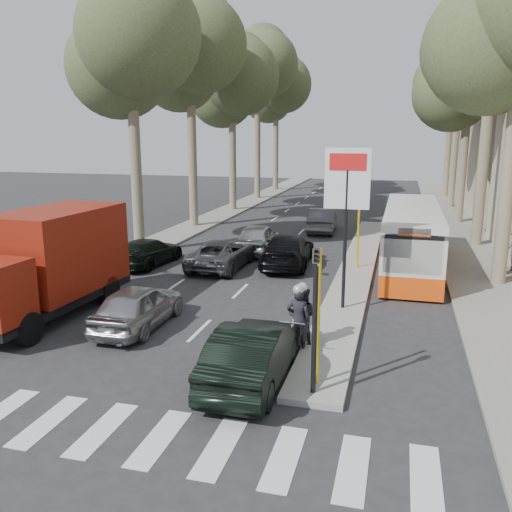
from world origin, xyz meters
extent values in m
plane|color=#28282B|center=(0.00, 0.00, 0.00)|extent=(120.00, 120.00, 0.00)
cube|color=gray|center=(8.60, 25.00, 0.06)|extent=(3.20, 70.00, 0.12)
cube|color=gray|center=(-8.00, 28.00, 0.06)|extent=(2.40, 64.00, 0.12)
cube|color=gray|center=(3.25, 11.00, 0.08)|extent=(1.50, 26.00, 0.16)
cylinder|color=yellow|center=(3.25, -1.00, 1.75)|extent=(0.10, 0.10, 3.50)
cylinder|color=yellow|center=(3.25, 5.00, 1.75)|extent=(0.10, 0.10, 3.50)
cylinder|color=yellow|center=(3.25, 11.00, 1.75)|extent=(0.10, 0.10, 3.50)
cylinder|color=black|center=(3.25, 5.00, 2.60)|extent=(0.12, 0.12, 5.20)
cube|color=white|center=(3.25, 5.00, 4.60)|extent=(1.50, 0.10, 2.00)
cube|color=red|center=(3.25, 4.94, 5.15)|extent=(1.20, 0.02, 0.55)
cylinder|color=black|center=(3.25, -1.50, 1.60)|extent=(0.12, 0.12, 3.20)
imported|color=black|center=(3.25, -1.50, 3.10)|extent=(0.16, 0.41, 1.00)
cylinder|color=#6B604C|center=(-8.00, 12.00, 4.20)|extent=(0.56, 0.56, 8.40)
sphere|color=#3D4929|center=(-9.00, 12.60, 9.30)|extent=(5.20, 5.20, 5.20)
sphere|color=#3D4929|center=(-7.10, 11.20, 10.50)|extent=(5.80, 5.80, 5.80)
sphere|color=#3D4929|center=(-7.80, 13.10, 11.70)|extent=(4.80, 4.80, 4.80)
cylinder|color=#6B604C|center=(-8.10, 20.00, 4.48)|extent=(0.56, 0.56, 8.96)
sphere|color=#3D4929|center=(-9.10, 20.60, 9.92)|extent=(5.20, 5.20, 5.20)
sphere|color=#3D4929|center=(-7.20, 19.20, 11.20)|extent=(5.80, 5.80, 5.80)
sphere|color=#3D4929|center=(-7.90, 21.10, 12.48)|extent=(4.80, 4.80, 4.80)
cylinder|color=#6B604C|center=(-7.90, 28.00, 4.06)|extent=(0.56, 0.56, 8.12)
sphere|color=#3D4929|center=(-8.90, 28.60, 8.99)|extent=(5.20, 5.20, 5.20)
sphere|color=#3D4929|center=(-7.00, 27.20, 10.15)|extent=(5.80, 5.80, 5.80)
sphere|color=#3D4929|center=(-7.70, 29.10, 11.31)|extent=(4.80, 4.80, 4.80)
cylinder|color=#6B604C|center=(-8.00, 36.00, 4.76)|extent=(0.56, 0.56, 9.52)
sphere|color=#3D4929|center=(-9.00, 36.60, 10.54)|extent=(5.20, 5.20, 5.20)
sphere|color=#3D4929|center=(-7.10, 35.20, 11.90)|extent=(5.80, 5.80, 5.80)
sphere|color=#3D4929|center=(-7.80, 37.10, 13.26)|extent=(4.80, 4.80, 4.80)
cylinder|color=#6B604C|center=(-8.10, 44.00, 4.34)|extent=(0.56, 0.56, 8.68)
sphere|color=#3D4929|center=(-9.10, 44.60, 9.61)|extent=(5.20, 5.20, 5.20)
sphere|color=#3D4929|center=(-7.20, 43.20, 10.85)|extent=(5.80, 5.80, 5.80)
sphere|color=#3D4929|center=(-7.90, 45.10, 12.09)|extent=(4.80, 4.80, 4.80)
cylinder|color=#6B604C|center=(9.00, 10.00, 4.20)|extent=(0.56, 0.56, 8.40)
sphere|color=#3D4929|center=(8.00, 10.60, 9.30)|extent=(5.20, 5.20, 5.20)
cylinder|color=#6B604C|center=(9.10, 18.00, 4.62)|extent=(0.56, 0.56, 9.24)
sphere|color=#3D4929|center=(8.10, 18.60, 10.23)|extent=(5.20, 5.20, 5.20)
cylinder|color=#6B604C|center=(8.90, 26.00, 3.92)|extent=(0.56, 0.56, 7.84)
sphere|color=#3D4929|center=(7.90, 26.60, 8.68)|extent=(5.20, 5.20, 5.20)
sphere|color=#3D4929|center=(9.80, 25.20, 9.80)|extent=(5.80, 5.80, 5.80)
sphere|color=#3D4929|center=(9.10, 27.10, 10.92)|extent=(4.80, 4.80, 4.80)
cylinder|color=#6B604C|center=(9.00, 34.00, 4.48)|extent=(0.56, 0.56, 8.96)
sphere|color=#3D4929|center=(8.00, 34.60, 9.92)|extent=(5.20, 5.20, 5.20)
sphere|color=#3D4929|center=(9.90, 33.20, 11.20)|extent=(5.80, 5.80, 5.80)
sphere|color=#3D4929|center=(9.20, 35.10, 12.48)|extent=(4.80, 4.80, 4.80)
cylinder|color=#6B604C|center=(9.10, 42.00, 4.20)|extent=(0.56, 0.56, 8.40)
sphere|color=#3D4929|center=(8.10, 42.60, 9.30)|extent=(5.20, 5.20, 5.20)
sphere|color=#3D4929|center=(10.00, 41.20, 10.50)|extent=(5.80, 5.80, 5.80)
sphere|color=#3D4929|center=(9.30, 43.10, 11.70)|extent=(4.80, 4.80, 4.80)
imported|color=#9B9EA3|center=(-2.88, 1.78, 0.71)|extent=(1.68, 4.16, 1.42)
imported|color=black|center=(1.66, -1.00, 0.76)|extent=(1.60, 4.59, 1.51)
imported|color=#4D4F55|center=(-2.80, 9.90, 0.66)|extent=(2.24, 4.77, 1.32)
imported|color=black|center=(0.04, 11.05, 0.75)|extent=(2.41, 5.28, 1.50)
imported|color=#A4A8AC|center=(-2.06, 13.54, 0.75)|extent=(2.03, 4.52, 1.51)
imported|color=#4E5056|center=(0.35, 20.29, 0.75)|extent=(1.85, 4.62, 1.49)
imported|color=black|center=(-6.30, 9.50, 0.63)|extent=(2.17, 4.50, 1.26)
cube|color=black|center=(-6.30, 1.86, 0.61)|extent=(2.76, 6.77, 0.28)
cylinder|color=black|center=(-5.30, -0.41, 0.50)|extent=(0.38, 1.01, 1.00)
cylinder|color=black|center=(-7.31, 3.91, 0.50)|extent=(0.38, 1.01, 1.00)
cylinder|color=black|center=(-5.09, 3.80, 0.50)|extent=(0.38, 1.01, 1.00)
cube|color=maroon|center=(-6.26, 2.75, 2.16)|extent=(2.78, 4.78, 2.77)
cube|color=#F24A0D|center=(5.55, 12.07, 0.52)|extent=(2.40, 10.79, 0.84)
cube|color=silver|center=(5.55, 12.07, 1.64)|extent=(2.40, 10.79, 1.41)
cube|color=black|center=(5.55, 12.07, 1.92)|extent=(2.41, 10.36, 0.80)
cube|color=silver|center=(5.55, 12.07, 2.67)|extent=(2.40, 10.79, 0.28)
cube|color=black|center=(5.53, 6.71, 1.78)|extent=(2.06, 0.07, 1.41)
cube|color=#F24A0D|center=(5.53, 6.71, 2.60)|extent=(1.12, 0.07, 0.30)
cylinder|color=black|center=(4.48, 8.63, 0.42)|extent=(0.27, 0.90, 0.90)
cylinder|color=black|center=(6.59, 8.62, 0.42)|extent=(0.27, 0.90, 0.90)
cylinder|color=black|center=(4.52, 15.31, 0.42)|extent=(0.27, 0.90, 0.90)
cylinder|color=black|center=(6.62, 15.30, 0.42)|extent=(0.27, 0.90, 0.90)
cylinder|color=black|center=(2.35, 0.22, 0.35)|extent=(0.15, 0.71, 0.71)
cylinder|color=black|center=(2.45, 1.87, 0.35)|extent=(0.15, 0.71, 0.71)
cylinder|color=silver|center=(2.36, 0.30, 0.77)|extent=(0.09, 0.45, 0.88)
cube|color=black|center=(2.40, 1.10, 0.50)|extent=(0.29, 0.84, 0.33)
cube|color=black|center=(2.39, 0.88, 0.79)|extent=(0.36, 0.51, 0.24)
cube|color=black|center=(2.42, 1.43, 0.73)|extent=(0.35, 0.73, 0.13)
cylinder|color=silver|center=(2.36, 0.36, 1.13)|extent=(0.69, 0.08, 0.04)
imported|color=black|center=(2.40, 1.10, 0.98)|extent=(0.70, 0.48, 1.85)
imported|color=black|center=(2.43, 1.54, 0.92)|extent=(0.87, 0.52, 1.74)
sphere|color=#B2B2B7|center=(2.40, 1.05, 1.85)|extent=(0.31, 0.31, 0.31)
sphere|color=#B2B2B7|center=(2.43, 1.51, 1.79)|extent=(0.31, 0.31, 0.31)
imported|color=#4A3854|center=(9.24, 11.21, 1.01)|extent=(0.76, 1.14, 1.78)
camera|label=1|loc=(4.96, -13.08, 6.09)|focal=38.00mm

